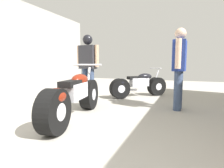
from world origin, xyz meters
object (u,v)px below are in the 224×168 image
at_px(motorcycle_maroon_cruiser, 74,97).
at_px(mechanic_in_blue, 179,64).
at_px(motorcycle_black_naked, 138,85).
at_px(mechanic_with_helmet, 88,61).

bearing_deg(motorcycle_maroon_cruiser, mechanic_in_blue, 41.02).
distance_m(motorcycle_black_naked, mechanic_in_blue, 1.73).
relative_size(mechanic_in_blue, mechanic_with_helmet, 0.96).
distance_m(mechanic_in_blue, mechanic_with_helmet, 2.46).
bearing_deg(motorcycle_maroon_cruiser, motorcycle_black_naked, 79.10).
xyz_separation_m(mechanic_in_blue, mechanic_with_helmet, (-2.43, 0.39, 0.10)).
xyz_separation_m(motorcycle_maroon_cruiser, mechanic_with_helmet, (-0.78, 1.82, 0.67)).
bearing_deg(mechanic_with_helmet, motorcycle_maroon_cruiser, -66.71).
height_order(motorcycle_maroon_cruiser, mechanic_in_blue, mechanic_in_blue).
distance_m(motorcycle_maroon_cruiser, motorcycle_black_naked, 2.61).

